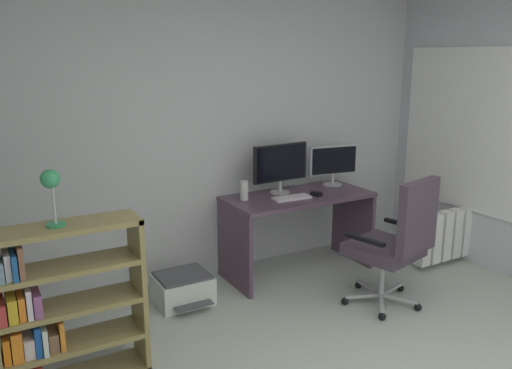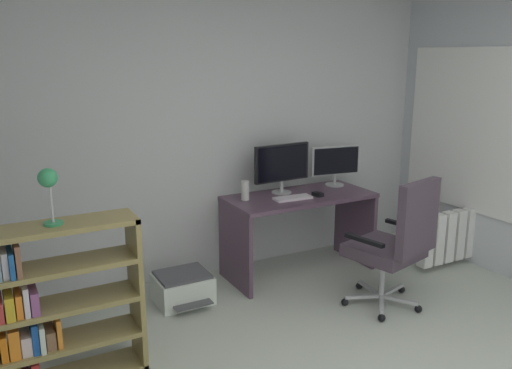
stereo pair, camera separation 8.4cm
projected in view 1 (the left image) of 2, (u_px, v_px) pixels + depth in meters
wall_back at (214, 135)px, 4.71m from camera, size 4.41×0.10×2.54m
window_pane at (476, 131)px, 4.89m from camera, size 0.01×1.59×1.44m
window_frame at (476, 131)px, 4.89m from camera, size 0.02×1.67×1.52m
desk at (298, 216)px, 4.79m from camera, size 1.34×0.62×0.74m
monitor_main at (280, 164)px, 4.74m from camera, size 0.56×0.18×0.45m
monitor_secondary at (333, 162)px, 5.04m from camera, size 0.50×0.18×0.38m
keyboard at (292, 198)px, 4.60m from camera, size 0.35×0.15×0.02m
computer_mouse at (316, 194)px, 4.70m from camera, size 0.08×0.11×0.03m
desktop_speaker at (244, 190)px, 4.55m from camera, size 0.07×0.07×0.17m
office_chair at (396, 240)px, 4.08m from camera, size 0.65×0.69×1.07m
bookshelf at (55, 312)px, 3.11m from camera, size 0.87×0.28×1.02m
desk_lamp at (51, 185)px, 2.95m from camera, size 0.12×0.11×0.33m
printer at (183, 288)px, 4.27m from camera, size 0.44×0.46×0.25m
radiator at (459, 232)px, 5.08m from camera, size 1.07×0.10×0.48m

